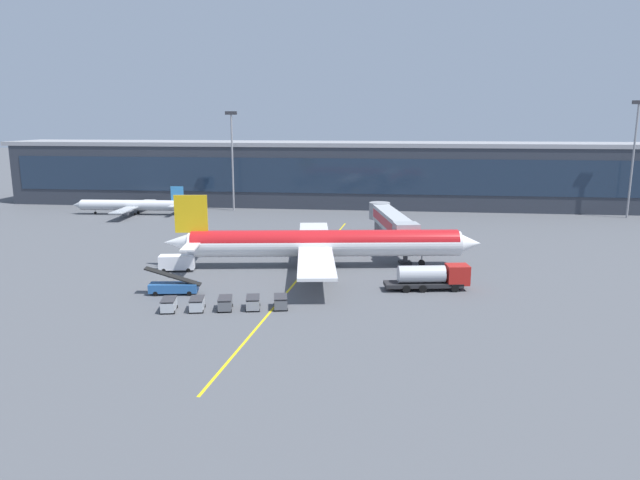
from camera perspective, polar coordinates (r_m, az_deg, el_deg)
name	(u,v)px	position (r m, az deg, el deg)	size (l,w,h in m)	color
ground_plane	(314,275)	(82.44, -0.58, -3.42)	(700.00, 700.00, 0.00)	#515459
apron_lead_in_line	(305,271)	(84.56, -1.46, -3.03)	(0.30, 80.00, 0.01)	yellow
terminal_building	(363,174)	(148.30, 4.26, 6.48)	(184.18, 17.32, 16.05)	#2D333D
main_airliner	(323,243)	(85.88, 0.31, -0.32)	(46.99, 37.74, 10.84)	white
jet_bridge	(391,220)	(99.90, 6.95, 1.91)	(8.50, 25.30, 6.32)	#B2B7BC
fuel_tanker	(432,277)	(76.21, 10.98, -3.55)	(11.06, 4.25, 3.25)	#232326
crew_van	(178,262)	(86.68, -13.81, -2.11)	(5.31, 3.00, 2.30)	white
belt_loader	(174,286)	(75.49, -14.18, -4.44)	(7.02, 2.77, 3.49)	#285B9E
baggage_cart_0	(169,305)	(69.08, -14.63, -6.16)	(2.08, 2.90, 1.48)	#B2B7BC
baggage_cart_1	(197,304)	(68.58, -11.98, -6.16)	(2.08, 2.90, 1.48)	#B2B7BC
baggage_cart_2	(225,303)	(68.24, -9.30, -6.14)	(2.08, 2.90, 1.48)	#595B60
baggage_cart_3	(253,302)	(68.04, -6.60, -6.12)	(2.08, 2.90, 1.48)	gray
baggage_cart_4	(281,302)	(68.00, -3.89, -6.08)	(2.08, 2.90, 1.48)	#595B60
commuter_jet_far	(131,205)	(141.07, -18.08, 3.27)	(27.61, 22.01, 6.62)	#B2B7BC
apron_light_mast_0	(634,151)	(145.63, 28.45, 7.70)	(2.80, 0.50, 25.62)	gray
apron_light_mast_1	(232,153)	(140.88, -8.62, 8.42)	(2.80, 0.50, 23.49)	gray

